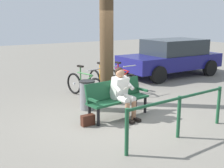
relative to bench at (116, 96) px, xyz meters
name	(u,v)px	position (x,y,z in m)	size (l,w,h in m)	color
ground_plane	(117,118)	(0.08, 0.13, -0.51)	(40.00, 40.00, 0.00)	slate
bench	(116,96)	(0.00, 0.00, 0.00)	(1.65, 0.67, 0.87)	#194C2D
person_reading	(122,90)	(-0.06, 0.16, 0.16)	(0.52, 0.80, 1.20)	white
handbag	(88,120)	(0.87, 0.19, -0.39)	(0.30, 0.14, 0.24)	#3F1E14
tree_trunk	(107,30)	(-0.36, -1.07, 1.49)	(0.37, 0.37, 4.00)	#4C3823
litter_bin	(87,95)	(0.35, -0.85, -0.13)	(0.40, 0.40, 0.76)	slate
bicycle_orange	(121,80)	(-1.42, -1.93, -0.15)	(0.48, 1.68, 0.94)	black
bicycle_green	(103,81)	(-0.85, -2.12, -0.15)	(0.48, 1.68, 0.94)	black
bicycle_silver	(85,85)	(-0.11, -1.94, -0.15)	(0.57, 1.64, 0.94)	black
railing_fence	(179,110)	(-0.36, 1.70, 0.07)	(2.67, 0.26, 0.85)	#194C2D
parked_car	(171,57)	(-4.60, -3.06, 0.27)	(4.21, 2.03, 1.47)	navy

